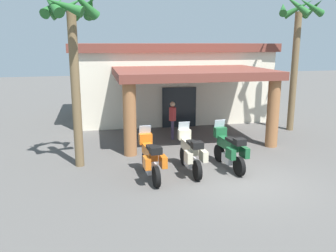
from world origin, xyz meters
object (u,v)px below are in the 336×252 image
Objects in this scene: motel_building at (168,80)px; motorcycle_orange at (151,158)px; motorcycle_green at (229,150)px; palm_tree_near_portico at (298,34)px; pedestrian at (173,117)px; motorcycle_cream at (191,153)px; palm_tree_roadside at (72,34)px.

motorcycle_orange is (-2.97, -9.93, -1.51)m from motel_building.
palm_tree_near_portico is at bearing -52.74° from motorcycle_green.
motorcycle_green is at bearing -86.22° from motorcycle_orange.
motel_building is 6.66× the size of pedestrian.
palm_tree_near_portico reaches higher than pedestrian.
motorcycle_orange is 0.33× the size of palm_tree_near_portico.
palm_tree_near_portico reaches higher than motorcycle_cream.
palm_tree_roadside is at bearing 48.85° from motorcycle_orange.
palm_tree_roadside is at bearing 69.27° from motorcycle_green.
motorcycle_orange is at bearing -148.95° from palm_tree_near_portico.
palm_tree_roadside reaches higher than motorcycle_orange.
motorcycle_orange is 5.09m from pedestrian.
motel_building reaches higher than pedestrian.
palm_tree_near_portico is 10.95m from palm_tree_roadside.
motel_building is 5.46m from pedestrian.
motorcycle_cream is (-1.53, -9.68, -1.51)m from motel_building.
motel_building is at bearing 136.57° from palm_tree_near_portico.
motel_building is 9.91m from motorcycle_cream.
pedestrian reaches higher than motorcycle_green.
motel_building is 5.25× the size of motorcycle_green.
motorcycle_orange is at bearing -39.19° from palm_tree_roadside.
palm_tree_roadside is (-5.15, 1.57, 3.95)m from motorcycle_green.
motorcycle_green is at bearing -138.93° from palm_tree_near_portico.
palm_tree_near_portico reaches higher than motorcycle_green.
motorcycle_orange is 1.00× the size of motorcycle_cream.
motorcycle_cream is 0.33× the size of palm_tree_near_portico.
palm_tree_roadside reaches higher than motorcycle_green.
motel_building is 1.74× the size of palm_tree_near_portico.
palm_tree_roadside reaches higher than motorcycle_cream.
motorcycle_orange is 0.36× the size of palm_tree_roadside.
motorcycle_orange is 10.43m from palm_tree_near_portico.
motorcycle_orange is at bearing 91.92° from motorcycle_green.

